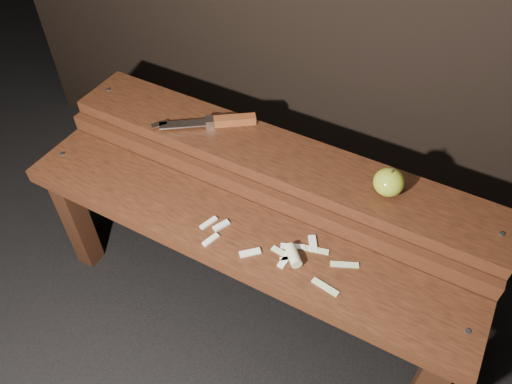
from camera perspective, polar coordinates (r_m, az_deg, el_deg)
The scene contains 6 objects.
ground at distance 1.59m, azimuth -1.07°, elevation -12.58°, with size 60.00×60.00×0.00m, color black.
bench_front_tier at distance 1.27m, azimuth -2.67°, elevation -6.50°, with size 1.20×0.20×0.42m.
bench_rear_tier at distance 1.35m, azimuth 2.17°, elevation 1.82°, with size 1.20×0.21×0.50m.
apple at distance 1.21m, azimuth 14.94°, elevation 1.09°, with size 0.07×0.07×0.08m.
knife at distance 1.37m, azimuth -3.98°, elevation 8.07°, with size 0.24×0.18×0.03m.
apple_scraps at distance 1.17m, azimuth 3.30°, elevation -6.89°, with size 0.38×0.16×0.03m.
Camera 1 is at (0.42, -0.69, 1.37)m, focal length 35.00 mm.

